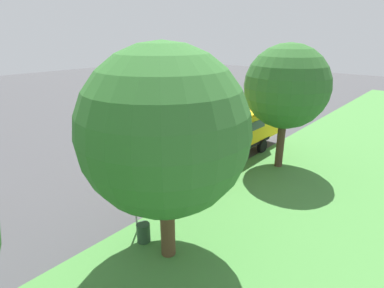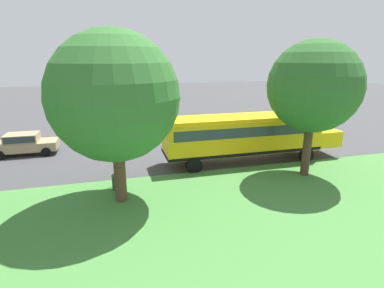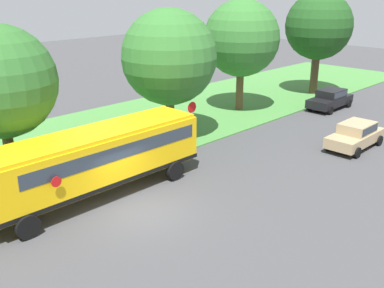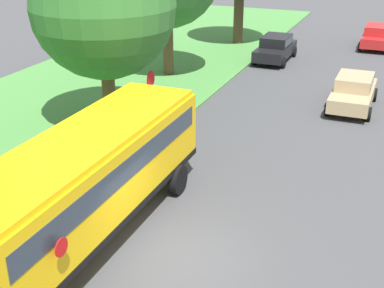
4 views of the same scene
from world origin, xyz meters
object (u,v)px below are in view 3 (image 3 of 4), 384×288
Objects in this scene: school_bus at (92,158)px; oak_tree_across_road at (320,26)px; car_black_middle at (330,98)px; car_tan_nearest at (356,134)px; oak_tree_far_end at (243,38)px; trash_bin at (186,134)px; oak_tree_beside_bus at (2,83)px; stop_sign at (192,118)px; oak_tree_roadside_mid at (170,58)px.

oak_tree_across_road is at bearing 97.82° from school_bus.
oak_tree_across_road is (-3.48, 3.48, 5.12)m from car_black_middle.
car_tan_nearest is at bearing -52.22° from car_black_middle.
oak_tree_far_end is 0.95× the size of oak_tree_across_road.
car_black_middle reaches higher than trash_bin.
trash_bin is at bearing 106.81° from school_bus.
car_tan_nearest is 0.56× the size of oak_tree_beside_bus.
school_bus is 26.21m from oak_tree_across_road.
school_bus is 8.53m from stop_sign.
car_black_middle is at bearing 82.59° from stop_sign.
oak_tree_roadside_mid is at bearing 114.45° from school_bus.
car_black_middle is 0.49× the size of oak_tree_across_road.
trash_bin is (0.93, -17.08, -5.55)m from oak_tree_across_road.
car_black_middle is at bearing 90.12° from school_bus.
school_bus is 17.89m from oak_tree_far_end.
trash_bin is (2.25, -8.26, -5.14)m from oak_tree_far_end.
oak_tree_across_road reaches higher than trash_bin.
oak_tree_beside_bus is 8.76× the size of trash_bin.
oak_tree_far_end reaches higher than trash_bin.
oak_tree_across_road is (0.34, 17.17, 0.88)m from oak_tree_roadside_mid.
car_tan_nearest is 9.14m from car_black_middle.
oak_tree_across_road reaches higher than oak_tree_beside_bus.
stop_sign is 3.04× the size of trash_bin.
oak_tree_beside_bus is at bearing -87.21° from oak_tree_roadside_mid.
school_bus is 1.58× the size of oak_tree_beside_bus.
car_black_middle is 0.54× the size of oak_tree_roadside_mid.
school_bus reaches higher than trash_bin.
oak_tree_roadside_mid is at bearing -145.52° from car_tan_nearest.
school_bus is 2.82× the size of car_black_middle.
car_tan_nearest is at bearing -49.71° from oak_tree_across_road.
school_bus is 1.47× the size of oak_tree_far_end.
oak_tree_across_road reaches higher than car_tan_nearest.
stop_sign is at bearing 81.95° from oak_tree_beside_bus.
oak_tree_far_end is 9.40× the size of trash_bin.
car_black_middle is 0.52× the size of oak_tree_far_end.
oak_tree_beside_bus is 19.11m from oak_tree_far_end.
trash_bin is (0.75, 10.79, -4.80)m from oak_tree_beside_bus.
oak_tree_beside_bus is 2.88× the size of stop_sign.
oak_tree_far_end reaches higher than car_black_middle.
oak_tree_roadside_mid is (-3.81, -13.69, 4.25)m from car_black_middle.
car_tan_nearest is at bearing 34.48° from oak_tree_roadside_mid.
car_tan_nearest is 1.61× the size of stop_sign.
oak_tree_far_end is at bearing -98.54° from oak_tree_across_road.
oak_tree_across_road is 17.92m from stop_sign.
oak_tree_far_end is at bearing 96.75° from oak_tree_roadside_mid.
stop_sign reaches higher than car_tan_nearest.
oak_tree_far_end is (-4.84, 16.83, 3.66)m from school_bus.
oak_tree_across_road is at bearing 95.53° from stop_sign.
oak_tree_roadside_mid is at bearing -91.12° from oak_tree_across_road.
car_tan_nearest is at bearing -10.28° from oak_tree_far_end.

